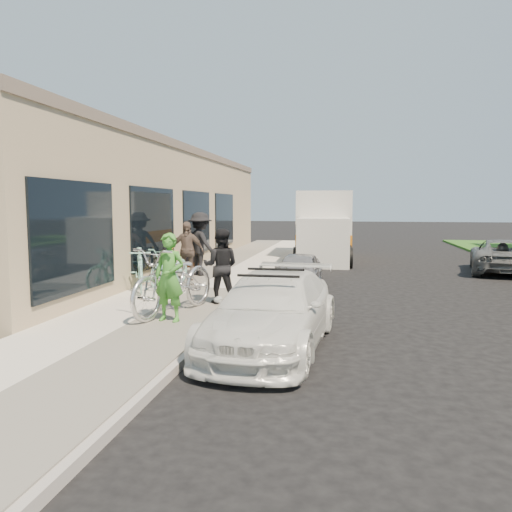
{
  "coord_description": "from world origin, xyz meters",
  "views": [
    {
      "loc": [
        1.79,
        -9.0,
        2.23
      ],
      "look_at": [
        -0.3,
        2.27,
        1.05
      ],
      "focal_mm": 35.0,
      "sensor_mm": 36.0,
      "label": 1
    }
  ],
  "objects_px": {
    "far_car_gray": "(501,256)",
    "woman_rider": "(169,277)",
    "bike_rack": "(165,261)",
    "sedan_silver": "(298,271)",
    "sandwich_board": "(192,254)",
    "bystander_b": "(187,251)",
    "man_standing": "(221,266)",
    "tandem_bike": "(175,280)",
    "bystander_a": "(200,244)",
    "cruiser_bike_b": "(170,267)",
    "sedan_white": "(273,311)",
    "cruiser_bike_a": "(140,270)",
    "moving_truck": "(324,230)",
    "cruiser_bike_c": "(171,263)"
  },
  "relations": [
    {
      "from": "woman_rider",
      "to": "moving_truck",
      "type": "bearing_deg",
      "value": 89.28
    },
    {
      "from": "sedan_white",
      "to": "moving_truck",
      "type": "distance_m",
      "value": 12.88
    },
    {
      "from": "moving_truck",
      "to": "bystander_b",
      "type": "xyz_separation_m",
      "value": [
        -3.44,
        -7.21,
        -0.27
      ]
    },
    {
      "from": "sedan_white",
      "to": "tandem_bike",
      "type": "relative_size",
      "value": 1.68
    },
    {
      "from": "tandem_bike",
      "to": "bystander_a",
      "type": "distance_m",
      "value": 5.25
    },
    {
      "from": "man_standing",
      "to": "cruiser_bike_b",
      "type": "relative_size",
      "value": 0.84
    },
    {
      "from": "tandem_bike",
      "to": "cruiser_bike_b",
      "type": "bearing_deg",
      "value": 128.2
    },
    {
      "from": "cruiser_bike_b",
      "to": "bystander_a",
      "type": "xyz_separation_m",
      "value": [
        0.2,
        2.0,
        0.44
      ]
    },
    {
      "from": "far_car_gray",
      "to": "woman_rider",
      "type": "xyz_separation_m",
      "value": [
        -8.11,
        -9.17,
        0.39
      ]
    },
    {
      "from": "bike_rack",
      "to": "bystander_a",
      "type": "height_order",
      "value": "bystander_a"
    },
    {
      "from": "bike_rack",
      "to": "bystander_a",
      "type": "relative_size",
      "value": 0.49
    },
    {
      "from": "woman_rider",
      "to": "cruiser_bike_a",
      "type": "xyz_separation_m",
      "value": [
        -1.8,
        2.85,
        -0.27
      ]
    },
    {
      "from": "cruiser_bike_a",
      "to": "cruiser_bike_b",
      "type": "xyz_separation_m",
      "value": [
        0.44,
        0.9,
        -0.02
      ]
    },
    {
      "from": "far_car_gray",
      "to": "cruiser_bike_b",
      "type": "bearing_deg",
      "value": 41.43
    },
    {
      "from": "sedan_silver",
      "to": "tandem_bike",
      "type": "relative_size",
      "value": 1.16
    },
    {
      "from": "sandwich_board",
      "to": "woman_rider",
      "type": "relative_size",
      "value": 0.55
    },
    {
      "from": "bystander_b",
      "to": "woman_rider",
      "type": "bearing_deg",
      "value": -81.97
    },
    {
      "from": "woman_rider",
      "to": "bystander_b",
      "type": "bearing_deg",
      "value": 114.32
    },
    {
      "from": "cruiser_bike_a",
      "to": "bystander_a",
      "type": "relative_size",
      "value": 0.93
    },
    {
      "from": "sedan_silver",
      "to": "far_car_gray",
      "type": "bearing_deg",
      "value": 37.54
    },
    {
      "from": "far_car_gray",
      "to": "cruiser_bike_b",
      "type": "xyz_separation_m",
      "value": [
        -9.48,
        -5.42,
        0.09
      ]
    },
    {
      "from": "bike_rack",
      "to": "sedan_silver",
      "type": "xyz_separation_m",
      "value": [
        3.67,
        0.12,
        -0.21
      ]
    },
    {
      "from": "cruiser_bike_a",
      "to": "cruiser_bike_b",
      "type": "bearing_deg",
      "value": 39.14
    },
    {
      "from": "sedan_silver",
      "to": "tandem_bike",
      "type": "distance_m",
      "value": 4.51
    },
    {
      "from": "bike_rack",
      "to": "cruiser_bike_a",
      "type": "bearing_deg",
      "value": -89.48
    },
    {
      "from": "cruiser_bike_c",
      "to": "bystander_b",
      "type": "bearing_deg",
      "value": -17.55
    },
    {
      "from": "bystander_b",
      "to": "sedan_white",
      "type": "bearing_deg",
      "value": -66.8
    },
    {
      "from": "woman_rider",
      "to": "bystander_a",
      "type": "distance_m",
      "value": 5.87
    },
    {
      "from": "bystander_b",
      "to": "bike_rack",
      "type": "bearing_deg",
      "value": -157.48
    },
    {
      "from": "moving_truck",
      "to": "bystander_a",
      "type": "xyz_separation_m",
      "value": [
        -3.32,
        -6.29,
        -0.15
      ]
    },
    {
      "from": "sedan_silver",
      "to": "moving_truck",
      "type": "height_order",
      "value": "moving_truck"
    },
    {
      "from": "moving_truck",
      "to": "cruiser_bike_a",
      "type": "distance_m",
      "value": 10.03
    },
    {
      "from": "bike_rack",
      "to": "sandwich_board",
      "type": "height_order",
      "value": "bike_rack"
    },
    {
      "from": "bike_rack",
      "to": "cruiser_bike_a",
      "type": "xyz_separation_m",
      "value": [
        0.02,
        -1.68,
        -0.03
      ]
    },
    {
      "from": "far_car_gray",
      "to": "bystander_b",
      "type": "xyz_separation_m",
      "value": [
        -9.4,
        -4.34,
        0.41
      ]
    },
    {
      "from": "sedan_silver",
      "to": "cruiser_bike_a",
      "type": "relative_size",
      "value": 1.66
    },
    {
      "from": "man_standing",
      "to": "far_car_gray",
      "type": "bearing_deg",
      "value": -139.92
    },
    {
      "from": "cruiser_bike_c",
      "to": "woman_rider",
      "type": "bearing_deg",
      "value": -83.5
    },
    {
      "from": "sandwich_board",
      "to": "sedan_white",
      "type": "relative_size",
      "value": 0.21
    },
    {
      "from": "sedan_silver",
      "to": "man_standing",
      "type": "xyz_separation_m",
      "value": [
        -1.37,
        -2.87,
        0.45
      ]
    },
    {
      "from": "cruiser_bike_b",
      "to": "bike_rack",
      "type": "bearing_deg",
      "value": 127.96
    },
    {
      "from": "tandem_bike",
      "to": "bystander_b",
      "type": "bearing_deg",
      "value": 121.91
    },
    {
      "from": "man_standing",
      "to": "tandem_bike",
      "type": "bearing_deg",
      "value": 58.92
    },
    {
      "from": "sedan_white",
      "to": "sedan_silver",
      "type": "bearing_deg",
      "value": 96.31
    },
    {
      "from": "moving_truck",
      "to": "tandem_bike",
      "type": "bearing_deg",
      "value": -103.35
    },
    {
      "from": "sandwich_board",
      "to": "tandem_bike",
      "type": "relative_size",
      "value": 0.35
    },
    {
      "from": "tandem_bike",
      "to": "man_standing",
      "type": "distance_m",
      "value": 1.33
    },
    {
      "from": "far_car_gray",
      "to": "bystander_a",
      "type": "bearing_deg",
      "value": 31.9
    },
    {
      "from": "bystander_b",
      "to": "bystander_a",
      "type": "bearing_deg",
      "value": 75.76
    },
    {
      "from": "bystander_a",
      "to": "bystander_b",
      "type": "distance_m",
      "value": 0.93
    }
  ]
}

